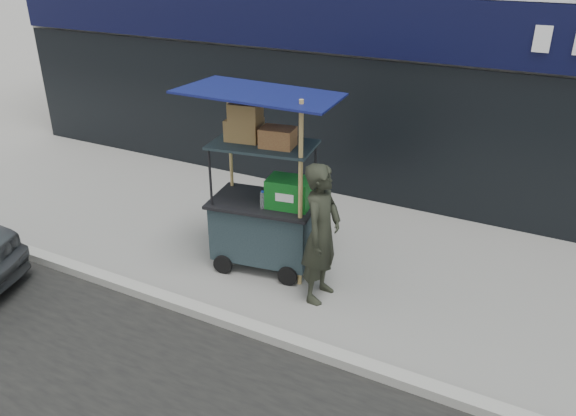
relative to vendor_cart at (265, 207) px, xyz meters
The scene contains 4 objects.
ground 1.61m from the vendor_cart, 62.86° to the right, with size 80.00×80.00×0.00m, color gray.
curb 1.74m from the vendor_cart, 66.28° to the right, with size 80.00×0.18×0.12m, color gray.
vendor_cart is the anchor object (origin of this frame).
vendor_man 1.04m from the vendor_cart, 19.76° to the right, with size 0.66×0.43×1.80m, color black.
Camera 1 is at (2.78, -4.62, 4.10)m, focal length 35.00 mm.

